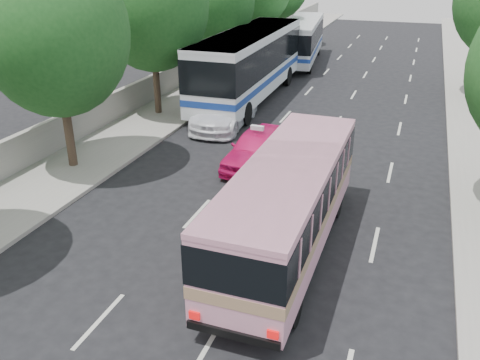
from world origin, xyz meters
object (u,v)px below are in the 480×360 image
at_px(pink_taxi, 257,148).
at_px(tour_coach_rear, 302,37).
at_px(white_pickup, 225,110).
at_px(pink_bus, 289,198).
at_px(tour_coach_front, 250,60).

xyz_separation_m(pink_taxi, tour_coach_rear, (-3.24, 21.94, 1.22)).
xyz_separation_m(pink_taxi, white_pickup, (-3.24, 4.63, 0.04)).
bearing_deg(pink_taxi, white_pickup, 127.53).
bearing_deg(white_pickup, pink_taxi, -57.89).
xyz_separation_m(pink_bus, white_pickup, (-6.18, 10.82, -1.00)).
bearing_deg(pink_bus, tour_coach_front, 112.62).
xyz_separation_m(pink_taxi, tour_coach_front, (-3.62, 9.78, 1.66)).
distance_m(pink_bus, tour_coach_front, 17.27).
bearing_deg(pink_taxi, tour_coach_front, 112.91).
xyz_separation_m(pink_bus, tour_coach_rear, (-6.18, 28.12, 0.17)).
bearing_deg(pink_bus, pink_taxi, 115.71).
bearing_deg(tour_coach_front, tour_coach_rear, 87.32).
height_order(pink_bus, pink_taxi, pink_bus).
relative_size(pink_bus, white_pickup, 1.60).
bearing_deg(white_pickup, tour_coach_rear, 87.17).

